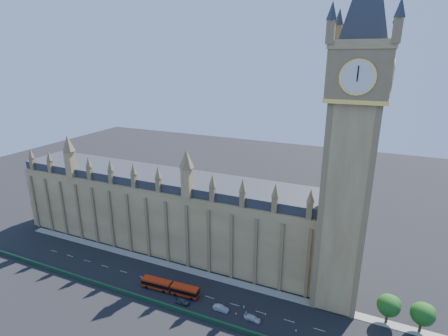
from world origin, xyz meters
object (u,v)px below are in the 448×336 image
at_px(red_bus, 170,287).
at_px(car_white, 253,318).
at_px(car_silver, 221,308).
at_px(car_grey, 182,301).

relative_size(red_bus, car_white, 3.95).
bearing_deg(car_white, car_silver, 95.47).
distance_m(red_bus, car_silver, 17.57).
bearing_deg(car_white, red_bus, 92.94).
xyz_separation_m(red_bus, car_white, (27.01, -1.25, -0.98)).
height_order(car_grey, car_silver, car_silver).
bearing_deg(red_bus, car_silver, -7.23).
xyz_separation_m(red_bus, car_grey, (6.15, -3.07, -0.95)).
relative_size(red_bus, car_silver, 4.15).
bearing_deg(car_white, car_grey, 100.58).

